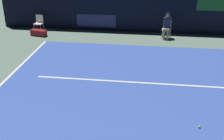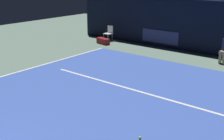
# 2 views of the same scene
# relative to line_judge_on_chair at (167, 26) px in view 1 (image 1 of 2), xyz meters

# --- Properties ---
(ground_plane) EXTENTS (32.32, 32.32, 0.00)m
(ground_plane) POSITION_rel_line_judge_on_chair_xyz_m (-0.93, -7.30, -0.69)
(ground_plane) COLOR slate
(court_surface) EXTENTS (10.31, 12.02, 0.01)m
(court_surface) POSITION_rel_line_judge_on_chair_xyz_m (-0.93, -7.30, -0.68)
(court_surface) COLOR #3856B2
(court_surface) RESTS_ON ground
(line_service) EXTENTS (8.04, 0.10, 0.01)m
(line_service) POSITION_rel_line_judge_on_chair_xyz_m (-0.93, -5.20, -0.67)
(line_service) COLOR white
(line_service) RESTS_ON court_surface
(back_wall) EXTENTS (16.62, 0.33, 2.60)m
(back_wall) POSITION_rel_line_judge_on_chair_xyz_m (-0.93, 1.11, 0.61)
(back_wall) COLOR black
(back_wall) RESTS_ON ground
(line_judge_on_chair) EXTENTS (0.49, 0.57, 1.32)m
(line_judge_on_chair) POSITION_rel_line_judge_on_chair_xyz_m (0.00, 0.00, 0.00)
(line_judge_on_chair) COLOR white
(line_judge_on_chair) RESTS_ON ground
(courtside_chair_near) EXTENTS (0.48, 0.45, 0.88)m
(courtside_chair_near) POSITION_rel_line_judge_on_chair_xyz_m (-6.94, 0.37, -0.18)
(courtside_chair_near) COLOR white
(courtside_chair_near) RESTS_ON ground
(tennis_ball) EXTENTS (0.07, 0.07, 0.07)m
(tennis_ball) POSITION_rel_line_judge_on_chair_xyz_m (0.64, -7.69, -0.64)
(tennis_ball) COLOR #CCE033
(tennis_ball) RESTS_ON court_surface
(equipment_bag) EXTENTS (0.89, 0.48, 0.32)m
(equipment_bag) POSITION_rel_line_judge_on_chair_xyz_m (-6.69, -0.45, -0.53)
(equipment_bag) COLOR maroon
(equipment_bag) RESTS_ON ground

